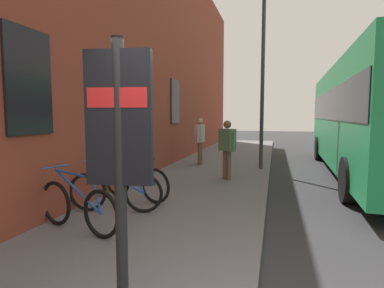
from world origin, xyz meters
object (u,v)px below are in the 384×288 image
bicycle_far_end (77,206)px  city_bus (373,114)px  pedestrian_by_facade (200,136)px  transit_info_sign (119,137)px  pedestrian_near_bus (227,144)px  bicycle_leaning_wall (136,181)px  bicycle_under_window (116,191)px  street_lamp (263,66)px

bicycle_far_end → city_bus: size_ratio=0.16×
city_bus → pedestrian_by_facade: city_bus is taller
transit_info_sign → pedestrian_near_bus: transit_info_sign is taller
city_bus → pedestrian_by_facade: bearing=88.3°
bicycle_far_end → bicycle_leaning_wall: size_ratio=1.00×
bicycle_under_window → transit_info_sign: size_ratio=0.73×
bicycle_far_end → city_bus: 8.82m
transit_info_sign → bicycle_leaning_wall: bearing=23.9°
transit_info_sign → pedestrian_near_bus: 6.11m
street_lamp → bicycle_leaning_wall: bearing=152.5°
city_bus → pedestrian_near_bus: 4.72m
street_lamp → bicycle_far_end: bearing=159.1°
pedestrian_near_bus → bicycle_far_end: bearing=159.8°
bicycle_leaning_wall → bicycle_under_window: bearing=-179.6°
bicycle_leaning_wall → city_bus: size_ratio=0.16×
city_bus → bicycle_under_window: bearing=134.3°
bicycle_under_window → city_bus: city_bus is taller
bicycle_far_end → transit_info_sign: (-1.68, -1.65, 1.21)m
transit_info_sign → pedestrian_by_facade: transit_info_sign is taller
transit_info_sign → pedestrian_by_facade: (8.38, 1.36, -0.57)m
street_lamp → transit_info_sign: bearing=174.4°
transit_info_sign → street_lamp: 8.31m
bicycle_far_end → bicycle_leaning_wall: 1.86m
bicycle_far_end → street_lamp: street_lamp is taller
street_lamp → bicycle_under_window: bearing=156.4°
bicycle_far_end → transit_info_sign: 2.65m
pedestrian_near_bus → transit_info_sign: bearing=-179.7°
bicycle_leaning_wall → pedestrian_by_facade: bearing=-2.4°
pedestrian_by_facade → pedestrian_near_bus: size_ratio=1.03×
bicycle_far_end → street_lamp: size_ratio=0.30×
pedestrian_near_bus → bicycle_under_window: bearing=155.8°
bicycle_leaning_wall → city_bus: bearing=-50.4°
pedestrian_near_bus → street_lamp: bearing=-22.6°
bicycle_leaning_wall → street_lamp: 5.92m
bicycle_leaning_wall → city_bus: city_bus is taller
bicycle_far_end → pedestrian_by_facade: (6.70, -0.29, 0.64)m
bicycle_under_window → bicycle_leaning_wall: same height
city_bus → pedestrian_near_bus: size_ratio=6.49×
city_bus → bicycle_far_end: bearing=138.7°
bicycle_leaning_wall → street_lamp: street_lamp is taller
pedestrian_near_bus → street_lamp: (2.00, -0.83, 2.37)m
bicycle_leaning_wall → pedestrian_near_bus: (2.55, -1.53, 0.61)m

